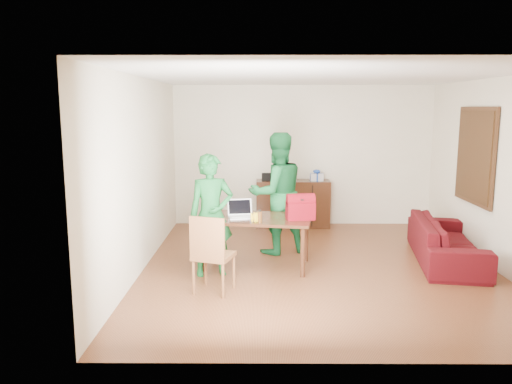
{
  "coord_description": "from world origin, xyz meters",
  "views": [
    {
      "loc": [
        -0.85,
        -6.93,
        2.28
      ],
      "look_at": [
        -0.89,
        0.24,
        1.06
      ],
      "focal_mm": 35.0,
      "sensor_mm": 36.0,
      "label": 1
    }
  ],
  "objects_px": {
    "laptop": "(241,215)",
    "red_bag": "(300,209)",
    "table": "(256,223)",
    "bottle": "(260,216)",
    "person_far": "(277,193)",
    "chair": "(213,270)",
    "sofa": "(446,241)",
    "person_near": "(211,215)"
  },
  "relations": [
    {
      "from": "sofa",
      "to": "bottle",
      "type": "bearing_deg",
      "value": 111.33
    },
    {
      "from": "person_far",
      "to": "laptop",
      "type": "height_order",
      "value": "person_far"
    },
    {
      "from": "chair",
      "to": "person_far",
      "type": "xyz_separation_m",
      "value": [
        0.85,
        1.74,
        0.66
      ]
    },
    {
      "from": "sofa",
      "to": "table",
      "type": "bearing_deg",
      "value": 104.54
    },
    {
      "from": "person_near",
      "to": "bottle",
      "type": "height_order",
      "value": "person_near"
    },
    {
      "from": "table",
      "to": "person_far",
      "type": "xyz_separation_m",
      "value": [
        0.33,
        0.72,
        0.31
      ]
    },
    {
      "from": "table",
      "to": "chair",
      "type": "height_order",
      "value": "chair"
    },
    {
      "from": "bottle",
      "to": "sofa",
      "type": "height_order",
      "value": "bottle"
    },
    {
      "from": "table",
      "to": "red_bag",
      "type": "height_order",
      "value": "red_bag"
    },
    {
      "from": "chair",
      "to": "red_bag",
      "type": "xyz_separation_m",
      "value": [
        1.15,
        0.89,
        0.58
      ]
    },
    {
      "from": "bottle",
      "to": "red_bag",
      "type": "xyz_separation_m",
      "value": [
        0.57,
        0.21,
        0.06
      ]
    },
    {
      "from": "chair",
      "to": "person_near",
      "type": "bearing_deg",
      "value": 114.9
    },
    {
      "from": "person_near",
      "to": "laptop",
      "type": "relative_size",
      "value": 4.31
    },
    {
      "from": "laptop",
      "to": "red_bag",
      "type": "bearing_deg",
      "value": -15.49
    },
    {
      "from": "person_near",
      "to": "sofa",
      "type": "relative_size",
      "value": 0.78
    },
    {
      "from": "table",
      "to": "laptop",
      "type": "xyz_separation_m",
      "value": [
        -0.21,
        -0.05,
        0.14
      ]
    },
    {
      "from": "sofa",
      "to": "laptop",
      "type": "bearing_deg",
      "value": 105.05
    },
    {
      "from": "table",
      "to": "chair",
      "type": "xyz_separation_m",
      "value": [
        -0.52,
        -1.02,
        -0.35
      ]
    },
    {
      "from": "bottle",
      "to": "red_bag",
      "type": "bearing_deg",
      "value": 20.16
    },
    {
      "from": "person_near",
      "to": "red_bag",
      "type": "distance_m",
      "value": 1.25
    },
    {
      "from": "chair",
      "to": "person_far",
      "type": "distance_m",
      "value": 2.05
    },
    {
      "from": "red_bag",
      "to": "sofa",
      "type": "xyz_separation_m",
      "value": [
        2.22,
        0.39,
        -0.56
      ]
    },
    {
      "from": "table",
      "to": "sofa",
      "type": "relative_size",
      "value": 0.78
    },
    {
      "from": "person_far",
      "to": "sofa",
      "type": "relative_size",
      "value": 0.89
    },
    {
      "from": "chair",
      "to": "sofa",
      "type": "bearing_deg",
      "value": 38.78
    },
    {
      "from": "chair",
      "to": "red_bag",
      "type": "bearing_deg",
      "value": 55.85
    },
    {
      "from": "table",
      "to": "bottle",
      "type": "relative_size",
      "value": 9.65
    },
    {
      "from": "chair",
      "to": "person_far",
      "type": "relative_size",
      "value": 0.52
    },
    {
      "from": "chair",
      "to": "laptop",
      "type": "distance_m",
      "value": 1.13
    },
    {
      "from": "person_far",
      "to": "bottle",
      "type": "distance_m",
      "value": 1.1
    },
    {
      "from": "bottle",
      "to": "chair",
      "type": "bearing_deg",
      "value": -130.11
    },
    {
      "from": "laptop",
      "to": "table",
      "type": "bearing_deg",
      "value": 2.5
    },
    {
      "from": "person_near",
      "to": "person_far",
      "type": "relative_size",
      "value": 0.88
    },
    {
      "from": "person_far",
      "to": "sofa",
      "type": "bearing_deg",
      "value": 147.45
    },
    {
      "from": "bottle",
      "to": "red_bag",
      "type": "relative_size",
      "value": 0.45
    },
    {
      "from": "laptop",
      "to": "red_bag",
      "type": "relative_size",
      "value": 1.0
    },
    {
      "from": "chair",
      "to": "laptop",
      "type": "xyz_separation_m",
      "value": [
        0.31,
        0.97,
        0.49
      ]
    },
    {
      "from": "person_far",
      "to": "table",
      "type": "bearing_deg",
      "value": 43.54
    },
    {
      "from": "laptop",
      "to": "red_bag",
      "type": "height_order",
      "value": "red_bag"
    },
    {
      "from": "table",
      "to": "person_near",
      "type": "xyz_separation_m",
      "value": [
        -0.6,
        -0.35,
        0.19
      ]
    },
    {
      "from": "chair",
      "to": "laptop",
      "type": "height_order",
      "value": "chair"
    },
    {
      "from": "laptop",
      "to": "bottle",
      "type": "height_order",
      "value": "laptop"
    }
  ]
}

